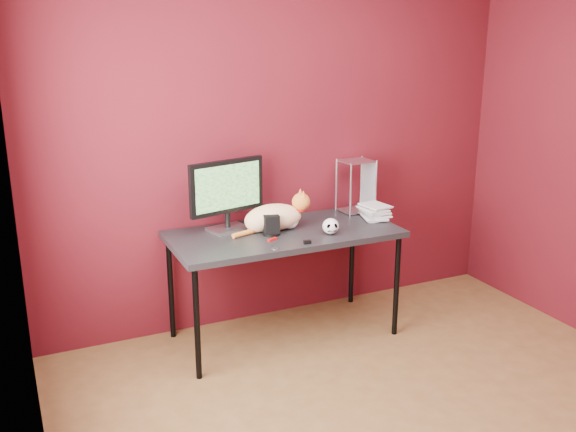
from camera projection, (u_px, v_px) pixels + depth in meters
name	position (u px, v px, depth m)	size (l,w,h in m)	color
room	(440.00, 164.00, 2.88)	(3.52, 3.52, 2.61)	brown
desk	(284.00, 239.00, 4.22)	(1.50, 0.70, 0.75)	black
monitor	(227.00, 191.00, 4.16)	(0.54, 0.23, 0.47)	silver
cat	(275.00, 217.00, 4.21)	(0.56, 0.24, 0.26)	orange
skull_mug	(331.00, 226.00, 4.13)	(0.11, 0.11, 0.10)	white
speaker	(271.00, 226.00, 4.12)	(0.12, 0.12, 0.13)	black
book_stack	(367.00, 145.00, 4.34)	(0.21, 0.24, 1.05)	beige
wire_rack	(356.00, 186.00, 4.61)	(0.24, 0.20, 0.38)	silver
pocket_knife	(272.00, 239.00, 4.02)	(0.07, 0.02, 0.01)	#B30F0D
black_gadget	(307.00, 242.00, 3.96)	(0.04, 0.03, 0.02)	black
washer	(275.00, 248.00, 3.88)	(0.04, 0.04, 0.00)	silver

